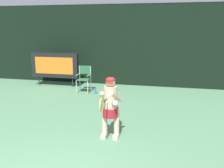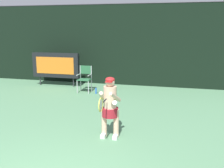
% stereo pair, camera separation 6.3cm
% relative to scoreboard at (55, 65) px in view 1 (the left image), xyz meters
% --- Properties ---
extents(backdrop_screen, '(18.00, 0.12, 3.66)m').
position_rel_scoreboard_xyz_m(backdrop_screen, '(3.11, 0.99, 0.86)').
color(backdrop_screen, black).
rests_on(backdrop_screen, ground).
extents(scoreboard, '(2.20, 0.21, 1.50)m').
position_rel_scoreboard_xyz_m(scoreboard, '(0.00, 0.00, 0.00)').
color(scoreboard, black).
rests_on(scoreboard, ground).
extents(umpire_chair, '(0.52, 0.44, 1.08)m').
position_rel_scoreboard_xyz_m(umpire_chair, '(1.65, -0.76, -0.33)').
color(umpire_chair, '#B7B7BC').
rests_on(umpire_chair, ground).
extents(water_bottle, '(0.07, 0.07, 0.27)m').
position_rel_scoreboard_xyz_m(water_bottle, '(2.17, -0.93, -0.82)').
color(water_bottle, blue).
rests_on(water_bottle, ground).
extents(tennis_player, '(0.53, 0.61, 1.49)m').
position_rel_scoreboard_xyz_m(tennis_player, '(3.72, -4.78, -0.13)').
color(tennis_player, white).
rests_on(tennis_player, ground).
extents(tennis_racket, '(0.03, 0.60, 0.31)m').
position_rel_scoreboard_xyz_m(tennis_racket, '(3.69, -5.43, 0.08)').
color(tennis_racket, black).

